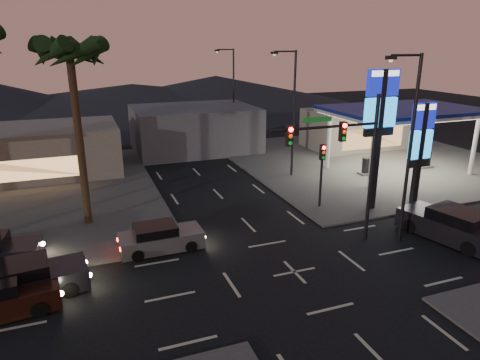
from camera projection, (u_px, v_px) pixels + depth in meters
name	position (u px, v px, depth m)	size (l,w,h in m)	color
ground	(294.00, 272.00, 20.44)	(140.00, 140.00, 0.00)	black
corner_lot_ne	(367.00, 160.00, 40.06)	(24.00, 24.00, 0.12)	#47443F
gas_station	(403.00, 112.00, 34.97)	(12.20, 8.20, 5.47)	silver
convenience_store	(355.00, 129.00, 44.61)	(10.00, 6.00, 4.00)	#726B5B
pylon_sign_tall	(380.00, 113.00, 26.26)	(2.20, 0.35, 9.00)	black
pylon_sign_short	(421.00, 140.00, 26.73)	(1.60, 0.35, 7.00)	black
traffic_signal_mast	(346.00, 150.00, 21.89)	(6.10, 0.39, 8.00)	black
pedestal_signal	(322.00, 165.00, 27.63)	(0.32, 0.39, 4.30)	black
streetlight_near	(408.00, 140.00, 21.88)	(2.14, 0.25, 10.00)	black
streetlight_mid	(292.00, 107.00, 33.48)	(2.14, 0.25, 10.00)	black
streetlight_far	(232.00, 90.00, 45.97)	(2.14, 0.25, 10.00)	black
palm_a	(70.00, 63.00, 23.05)	(4.41, 4.41, 10.86)	black
building_far_west	(16.00, 153.00, 34.77)	(16.00, 8.00, 4.00)	#726B5B
building_far_mid	(194.00, 129.00, 43.64)	(12.00, 9.00, 4.40)	#4C4C51
hill_right	(216.00, 90.00, 78.25)	(50.00, 50.00, 5.00)	black
hill_center	(132.00, 96.00, 73.37)	(60.00, 60.00, 4.00)	black
car_lane_a_front	(26.00, 280.00, 18.31)	(5.09, 2.53, 1.61)	black
car_lane_b_front	(160.00, 238.00, 22.46)	(4.49, 1.97, 1.45)	#5E5E60
suv_station	(452.00, 225.00, 23.61)	(3.47, 5.81, 1.82)	black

